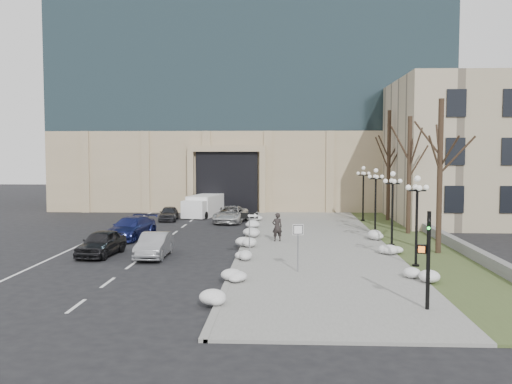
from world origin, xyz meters
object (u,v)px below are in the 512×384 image
(car_d, at_px, (231,214))
(one_way_sign, at_px, (252,221))
(lamppost_b, at_px, (393,198))
(lamppost_c, at_px, (376,191))
(lamppost_a, at_px, (417,209))
(traffic_signal, at_px, (427,262))
(box_truck, at_px, (203,206))
(lamppost_d, at_px, (363,186))
(car_c, at_px, (131,228))
(keep_sign, at_px, (298,238))
(car_a, at_px, (101,243))
(pedestrian, at_px, (277,227))
(car_e, at_px, (169,213))
(car_b, at_px, (154,245))

(car_d, xyz_separation_m, one_way_sign, (2.75, -16.88, 1.49))
(lamppost_b, xyz_separation_m, lamppost_c, (0.00, 6.50, 0.00))
(lamppost_a, relative_size, lamppost_c, 1.00)
(traffic_signal, xyz_separation_m, lamppost_a, (1.49, 8.18, 1.20))
(box_truck, bearing_deg, lamppost_d, -2.32)
(car_d, relative_size, lamppost_d, 1.05)
(car_c, height_order, keep_sign, keep_sign)
(car_a, distance_m, car_c, 6.30)
(car_a, distance_m, lamppost_a, 17.62)
(traffic_signal, distance_m, lamppost_a, 8.40)
(box_truck, height_order, lamppost_a, lamppost_a)
(pedestrian, bearing_deg, box_truck, -82.92)
(car_e, distance_m, lamppost_a, 25.91)
(car_e, distance_m, lamppost_c, 18.18)
(lamppost_a, bearing_deg, car_d, 121.44)
(one_way_sign, height_order, keep_sign, one_way_sign)
(box_truck, bearing_deg, lamppost_a, -46.53)
(keep_sign, relative_size, traffic_signal, 0.65)
(car_b, distance_m, car_c, 7.42)
(pedestrian, bearing_deg, traffic_signal, 92.29)
(car_b, bearing_deg, lamppost_d, 50.79)
(lamppost_c, bearing_deg, car_c, -166.87)
(car_c, xyz_separation_m, one_way_sign, (8.74, -7.46, 1.43))
(car_c, distance_m, one_way_sign, 11.58)
(car_b, bearing_deg, pedestrian, 38.53)
(pedestrian, height_order, box_truck, pedestrian)
(traffic_signal, bearing_deg, car_b, 158.35)
(pedestrian, height_order, lamppost_a, lamppost_a)
(one_way_sign, relative_size, lamppost_c, 0.56)
(car_b, height_order, car_e, car_b)
(traffic_signal, bearing_deg, lamppost_a, 97.72)
(box_truck, relative_size, keep_sign, 2.60)
(car_d, height_order, lamppost_b, lamppost_b)
(lamppost_a, relative_size, lamppost_d, 1.00)
(car_b, relative_size, lamppost_c, 0.89)
(car_b, distance_m, lamppost_b, 14.89)
(car_b, height_order, box_truck, box_truck)
(one_way_sign, relative_size, traffic_signal, 0.70)
(car_d, xyz_separation_m, car_e, (-5.51, 1.22, -0.07))
(car_a, height_order, lamppost_d, lamppost_d)
(car_e, height_order, lamppost_a, lamppost_a)
(car_a, height_order, one_way_sign, one_way_sign)
(pedestrian, bearing_deg, car_e, -68.66)
(traffic_signal, height_order, lamppost_b, lamppost_b)
(lamppost_b, xyz_separation_m, lamppost_d, (0.00, 13.00, 0.00))
(car_e, distance_m, box_truck, 4.32)
(car_e, relative_size, lamppost_b, 0.77)
(car_b, bearing_deg, lamppost_b, 16.77)
(one_way_sign, height_order, lamppost_a, lamppost_a)
(keep_sign, bearing_deg, lamppost_a, 8.17)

